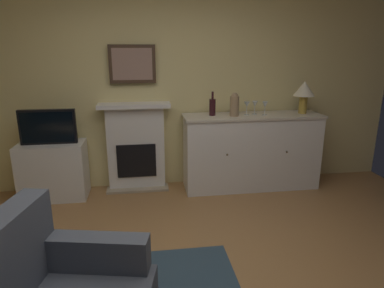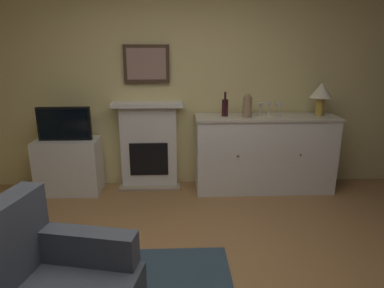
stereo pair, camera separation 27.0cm
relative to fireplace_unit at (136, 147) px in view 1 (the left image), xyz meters
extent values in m
cube|color=#EAD68C|center=(0.39, 0.13, 0.88)|extent=(5.98, 0.06, 2.86)
cube|color=white|center=(0.00, 0.01, -0.02)|extent=(0.70, 0.18, 1.05)
cube|color=tan|center=(0.00, -0.09, -0.53)|extent=(0.77, 0.20, 0.03)
cube|color=black|center=(0.00, -0.09, -0.16)|extent=(0.48, 0.02, 0.42)
cube|color=white|center=(0.00, -0.02, 0.53)|extent=(0.87, 0.27, 0.05)
cube|color=#473323|center=(0.00, 0.05, 1.01)|extent=(0.55, 0.03, 0.45)
cube|color=#9E7A6B|center=(0.00, 0.03, 1.01)|extent=(0.47, 0.01, 0.37)
cube|color=white|center=(1.45, -0.18, -0.09)|extent=(1.69, 0.45, 0.92)
cube|color=beige|center=(1.45, -0.18, 0.39)|extent=(1.72, 0.48, 0.03)
sphere|color=brown|center=(1.07, -0.41, -0.03)|extent=(0.02, 0.02, 0.02)
sphere|color=brown|center=(1.82, -0.41, -0.03)|extent=(0.02, 0.02, 0.02)
cylinder|color=#B79338|center=(2.09, -0.18, 0.51)|extent=(0.10, 0.10, 0.22)
cone|color=#EFE5C6|center=(2.09, -0.18, 0.71)|extent=(0.26, 0.26, 0.18)
cylinder|color=#331419|center=(0.94, -0.15, 0.50)|extent=(0.08, 0.08, 0.20)
cylinder|color=#331419|center=(0.94, -0.15, 0.65)|extent=(0.03, 0.03, 0.09)
cylinder|color=silver|center=(1.36, -0.18, 0.40)|extent=(0.06, 0.06, 0.00)
cylinder|color=silver|center=(1.36, -0.18, 0.45)|extent=(0.01, 0.01, 0.09)
cone|color=silver|center=(1.36, -0.18, 0.53)|extent=(0.07, 0.07, 0.07)
cylinder|color=silver|center=(1.47, -0.15, 0.40)|extent=(0.06, 0.06, 0.00)
cylinder|color=silver|center=(1.47, -0.15, 0.45)|extent=(0.01, 0.01, 0.09)
cone|color=silver|center=(1.47, -0.15, 0.53)|extent=(0.07, 0.07, 0.07)
cylinder|color=silver|center=(1.58, -0.21, 0.40)|extent=(0.06, 0.06, 0.00)
cylinder|color=silver|center=(1.58, -0.21, 0.45)|extent=(0.01, 0.01, 0.09)
cone|color=silver|center=(1.58, -0.21, 0.53)|extent=(0.07, 0.07, 0.07)
cylinder|color=#9E7F5B|center=(1.19, -0.23, 0.52)|extent=(0.11, 0.11, 0.24)
sphere|color=#9E7F5B|center=(1.19, -0.23, 0.64)|extent=(0.08, 0.08, 0.08)
cube|color=white|center=(-0.98, -0.16, -0.21)|extent=(0.75, 0.42, 0.68)
cube|color=black|center=(-0.98, -0.18, 0.33)|extent=(0.62, 0.06, 0.40)
cube|color=black|center=(-0.98, -0.22, 0.33)|extent=(0.57, 0.01, 0.35)
cube|color=#474C56|center=(-0.63, -2.48, 0.12)|extent=(0.31, 0.78, 0.50)
cube|color=#474C56|center=(-0.24, -2.24, -0.02)|extent=(0.73, 0.29, 0.22)
camera|label=1|loc=(0.11, -4.13, 1.20)|focal=31.63mm
camera|label=2|loc=(0.38, -4.15, 1.20)|focal=31.63mm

